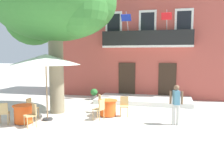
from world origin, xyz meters
TOP-DOWN VIEW (x-y plane):
  - ground_plane at (0.00, 0.00)m, footprint 120.00×120.00m
  - building_facade at (0.68, 6.99)m, footprint 13.00×5.09m
  - entrance_step_platform at (0.68, 3.68)m, footprint 5.58×2.63m
  - plane_tree at (-3.18, -0.08)m, footprint 5.99×5.26m
  - cafe_table_near_tree at (-0.50, -0.22)m, footprint 0.86×0.86m
  - cafe_chair_near_tree_0 at (0.23, -0.02)m, footprint 0.46×0.46m
  - cafe_chair_near_tree_1 at (-0.96, 0.37)m, footprint 0.55×0.55m
  - cafe_chair_near_tree_2 at (-0.65, -0.96)m, footprint 0.50×0.50m
  - cafe_table_middle at (-3.55, -2.24)m, footprint 0.86×0.86m
  - cafe_chair_middle_0 at (-2.90, -2.64)m, footprint 0.56×0.56m
  - cafe_chair_middle_1 at (-3.66, -1.50)m, footprint 0.42×0.42m
  - cafe_chair_middle_2 at (-4.18, -2.66)m, footprint 0.54×0.54m
  - cafe_umbrella at (-2.85, -1.54)m, footprint 2.90×2.90m
  - ground_planter_left at (-2.46, 3.64)m, footprint 0.44×0.44m
  - pedestrian_near_entrance at (2.53, -0.92)m, footprint 0.53×0.39m

SIDE VIEW (x-z plane):
  - ground_plane at x=0.00m, z-range 0.00..0.00m
  - entrance_step_platform at x=0.68m, z-range 0.00..0.25m
  - ground_planter_left at x=-2.46m, z-range 0.04..0.74m
  - cafe_table_near_tree at x=-0.50m, z-range 0.01..0.77m
  - cafe_table_middle at x=-3.55m, z-range 0.01..0.77m
  - cafe_chair_near_tree_0 at x=0.23m, z-range 0.07..0.98m
  - cafe_chair_near_tree_1 at x=-0.96m, z-range 0.07..0.98m
  - cafe_chair_near_tree_2 at x=-0.65m, z-range 0.07..0.98m
  - cafe_chair_middle_0 at x=-2.90m, z-range 0.07..0.98m
  - cafe_chair_middle_1 at x=-3.66m, z-range 0.07..0.98m
  - cafe_chair_middle_2 at x=-4.18m, z-range 0.07..0.98m
  - pedestrian_near_entrance at x=2.53m, z-range 0.10..1.74m
  - cafe_umbrella at x=-2.85m, z-range 1.19..4.04m
  - building_facade at x=0.68m, z-range 0.00..7.50m
  - plane_tree at x=-3.18m, z-range 1.58..8.53m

